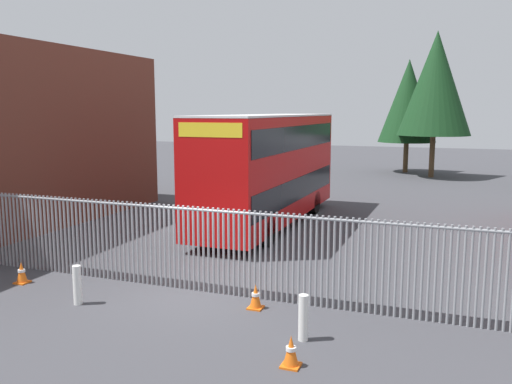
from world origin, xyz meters
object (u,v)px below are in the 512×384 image
at_px(traffic_cone_mid_forecourt, 291,351).
at_px(bollard_center_front, 303,318).
at_px(double_decker_bus_behind_fence_left, 269,165).
at_px(traffic_cone_by_gate, 22,273).
at_px(traffic_cone_near_kerb, 256,297).
at_px(bollard_near_left, 77,285).

bearing_deg(traffic_cone_mid_forecourt, bollard_center_front, 95.06).
height_order(double_decker_bus_behind_fence_left, traffic_cone_by_gate, double_decker_bus_behind_fence_left).
bearing_deg(traffic_cone_near_kerb, double_decker_bus_behind_fence_left, 107.58).
bearing_deg(bollard_near_left, traffic_cone_by_gate, 162.89).
bearing_deg(traffic_cone_near_kerb, traffic_cone_mid_forecourt, -56.51).
relative_size(traffic_cone_by_gate, traffic_cone_near_kerb, 1.00).
bearing_deg(bollard_center_front, double_decker_bus_behind_fence_left, 113.06).
bearing_deg(double_decker_bus_behind_fence_left, traffic_cone_near_kerb, -72.42).
xyz_separation_m(traffic_cone_mid_forecourt, traffic_cone_near_kerb, (-1.62, 2.45, 0.00)).
distance_m(double_decker_bus_behind_fence_left, traffic_cone_mid_forecourt, 12.36).
xyz_separation_m(bollard_center_front, traffic_cone_mid_forecourt, (0.10, -1.16, -0.19)).
bearing_deg(bollard_near_left, traffic_cone_near_kerb, 17.08).
relative_size(bollard_center_front, traffic_cone_by_gate, 1.61).
xyz_separation_m(double_decker_bus_behind_fence_left, bollard_center_front, (4.33, -10.18, -1.95)).
bearing_deg(double_decker_bus_behind_fence_left, bollard_center_front, -66.94).
distance_m(traffic_cone_by_gate, traffic_cone_mid_forecourt, 8.37).
distance_m(bollard_center_front, traffic_cone_near_kerb, 2.00).
height_order(double_decker_bus_behind_fence_left, traffic_cone_near_kerb, double_decker_bus_behind_fence_left).
distance_m(bollard_near_left, traffic_cone_mid_forecourt, 5.81).
height_order(bollard_near_left, traffic_cone_mid_forecourt, bollard_near_left).
bearing_deg(traffic_cone_by_gate, traffic_cone_mid_forecourt, -13.49).
bearing_deg(bollard_near_left, double_decker_bus_behind_fence_left, 82.98).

